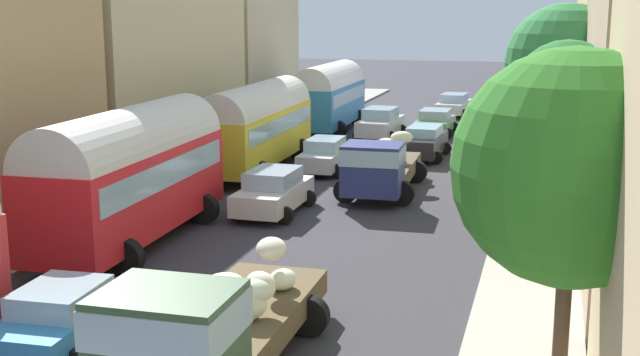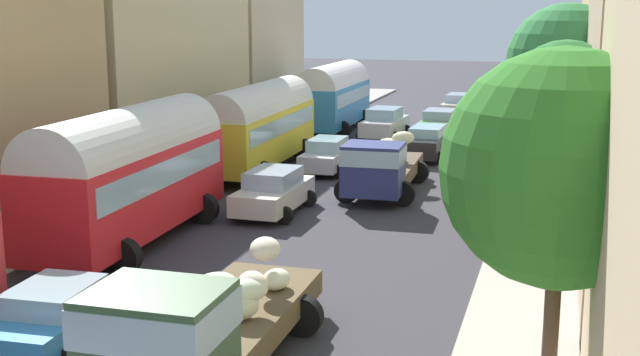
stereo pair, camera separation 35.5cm
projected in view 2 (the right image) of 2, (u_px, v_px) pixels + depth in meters
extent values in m
plane|color=#353338|center=(373.00, 171.00, 35.97)|extent=(154.00, 154.00, 0.00)
cube|color=#9B958A|center=(221.00, 161.00, 37.99)|extent=(2.50, 70.00, 0.14)
cube|color=#B0A999|center=(543.00, 179.00, 33.93)|extent=(2.50, 70.00, 0.14)
cube|color=#D0BE8B|center=(141.00, 42.00, 38.04)|extent=(5.31, 13.74, 10.95)
cube|color=#C8B48C|center=(248.00, 53.00, 49.34)|extent=(4.18, 9.23, 8.67)
cube|color=tan|center=(631.00, 77.00, 34.05)|extent=(4.10, 14.47, 8.41)
cube|color=red|center=(130.00, 188.00, 24.57)|extent=(2.77, 8.99, 2.45)
cylinder|color=silver|center=(128.00, 148.00, 24.32)|extent=(2.71, 8.82, 2.44)
cube|color=#99B7C6|center=(129.00, 171.00, 24.46)|extent=(2.80, 8.28, 0.78)
cylinder|color=black|center=(139.00, 204.00, 27.74)|extent=(1.00, 0.35, 1.00)
cylinder|color=black|center=(204.00, 209.00, 27.15)|extent=(1.00, 0.35, 1.00)
cylinder|color=black|center=(46.00, 250.00, 22.50)|extent=(1.00, 0.35, 1.00)
cylinder|color=black|center=(123.00, 257.00, 21.91)|extent=(1.00, 0.35, 1.00)
cube|color=gold|center=(259.00, 134.00, 35.78)|extent=(2.55, 9.59, 2.20)
cylinder|color=silver|center=(259.00, 110.00, 35.56)|extent=(2.50, 9.40, 2.27)
cube|color=#99B7C6|center=(259.00, 124.00, 35.69)|extent=(2.57, 8.83, 0.70)
cylinder|color=black|center=(259.00, 147.00, 39.08)|extent=(1.00, 0.35, 1.00)
cylinder|color=black|center=(302.00, 149.00, 38.52)|extent=(1.00, 0.35, 1.00)
cylinder|color=black|center=(211.00, 170.00, 33.50)|extent=(1.00, 0.35, 1.00)
cylinder|color=black|center=(261.00, 173.00, 32.94)|extent=(1.00, 0.35, 1.00)
cube|color=teal|center=(333.00, 104.00, 47.10)|extent=(2.48, 8.16, 2.23)
cylinder|color=silver|center=(334.00, 84.00, 46.87)|extent=(2.43, 8.00, 2.37)
cube|color=#99B7C6|center=(333.00, 95.00, 47.00)|extent=(2.52, 7.51, 0.71)
cylinder|color=black|center=(326.00, 117.00, 50.01)|extent=(1.00, 0.35, 1.00)
cylinder|color=black|center=(363.00, 118.00, 49.39)|extent=(1.00, 0.35, 1.00)
cylinder|color=black|center=(301.00, 128.00, 45.27)|extent=(1.00, 0.35, 1.00)
cylinder|color=black|center=(341.00, 130.00, 44.64)|extent=(1.00, 0.35, 1.00)
cube|color=#345031|center=(158.00, 349.00, 13.59)|extent=(2.26, 1.92, 2.07)
cube|color=#99B7C6|center=(157.00, 316.00, 13.47)|extent=(2.31, 1.99, 0.66)
cube|color=brown|center=(237.00, 316.00, 17.10)|extent=(2.31, 5.29, 0.55)
ellipsoid|color=beige|center=(237.00, 305.00, 16.08)|extent=(1.09, 1.04, 0.60)
ellipsoid|color=beige|center=(197.00, 309.00, 15.98)|extent=(1.19, 1.11, 0.55)
ellipsoid|color=silver|center=(276.00, 279.00, 17.85)|extent=(0.67, 0.82, 0.45)
ellipsoid|color=beige|center=(248.00, 290.00, 16.18)|extent=(1.03, 1.05, 0.47)
ellipsoid|color=beige|center=(253.00, 284.00, 16.39)|extent=(0.92, 0.90, 0.51)
ellipsoid|color=beige|center=(215.00, 285.00, 16.49)|extent=(1.11, 1.21, 0.47)
ellipsoid|color=beige|center=(265.00, 249.00, 17.67)|extent=(0.88, 1.01, 0.49)
cylinder|color=black|center=(303.00, 316.00, 17.82)|extent=(0.90, 0.32, 0.90)
cylinder|color=black|center=(208.00, 306.00, 18.42)|extent=(0.90, 0.32, 0.90)
cube|color=navy|center=(373.00, 169.00, 29.33)|extent=(2.16, 1.93, 1.83)
cube|color=#99B7C6|center=(374.00, 155.00, 29.22)|extent=(2.21, 2.00, 0.59)
cube|color=brown|center=(389.00, 169.00, 32.71)|extent=(2.29, 5.10, 0.55)
ellipsoid|color=silver|center=(384.00, 162.00, 31.02)|extent=(1.00, 1.15, 0.57)
ellipsoid|color=beige|center=(379.00, 159.00, 31.92)|extent=(1.06, 1.14, 0.50)
ellipsoid|color=beige|center=(387.00, 149.00, 33.78)|extent=(0.73, 0.92, 0.60)
ellipsoid|color=beige|center=(395.00, 148.00, 32.44)|extent=(1.17, 1.11, 0.50)
ellipsoid|color=beige|center=(389.00, 144.00, 33.19)|extent=(1.10, 0.93, 0.50)
ellipsoid|color=beige|center=(382.00, 151.00, 31.57)|extent=(1.01, 1.16, 0.52)
ellipsoid|color=beige|center=(403.00, 138.00, 32.53)|extent=(1.18, 1.15, 0.51)
cylinder|color=black|center=(403.00, 194.00, 29.52)|extent=(0.90, 0.31, 0.90)
cylinder|color=black|center=(347.00, 191.00, 30.03)|extent=(0.90, 0.31, 0.90)
cylinder|color=black|center=(418.00, 172.00, 33.43)|extent=(0.90, 0.31, 0.90)
cylinder|color=black|center=(368.00, 170.00, 33.93)|extent=(0.90, 0.31, 0.90)
cube|color=black|center=(427.00, 144.00, 38.74)|extent=(1.73, 4.34, 0.83)
cube|color=#8FC0D1|center=(428.00, 131.00, 38.61)|extent=(1.48, 2.27, 0.45)
cylinder|color=black|center=(439.00, 158.00, 37.33)|extent=(0.60, 0.21, 0.60)
cylinder|color=black|center=(404.00, 156.00, 37.83)|extent=(0.60, 0.21, 0.60)
cylinder|color=black|center=(449.00, 149.00, 39.81)|extent=(0.60, 0.21, 0.60)
cylinder|color=black|center=(416.00, 147.00, 40.30)|extent=(0.60, 0.21, 0.60)
cube|color=#528F4B|center=(439.00, 125.00, 45.87)|extent=(1.86, 4.17, 0.67)
cube|color=#9CADC2|center=(440.00, 114.00, 45.75)|extent=(1.61, 2.18, 0.51)
cylinder|color=black|center=(452.00, 134.00, 44.47)|extent=(0.60, 0.21, 0.60)
cylinder|color=black|center=(419.00, 133.00, 45.00)|extent=(0.60, 0.21, 0.60)
cylinder|color=black|center=(458.00, 128.00, 46.87)|extent=(0.60, 0.21, 0.60)
cylinder|color=black|center=(428.00, 126.00, 47.40)|extent=(0.60, 0.21, 0.60)
cube|color=beige|center=(459.00, 107.00, 54.18)|extent=(2.04, 4.40, 0.67)
cube|color=#9EB0CE|center=(460.00, 98.00, 54.06)|extent=(1.69, 2.33, 0.52)
cylinder|color=black|center=(468.00, 114.00, 52.72)|extent=(0.60, 0.21, 0.60)
cylinder|color=black|center=(442.00, 113.00, 53.32)|extent=(0.60, 0.21, 0.60)
cylinder|color=black|center=(476.00, 110.00, 55.16)|extent=(0.60, 0.21, 0.60)
cylinder|color=black|center=(450.00, 108.00, 55.76)|extent=(0.60, 0.21, 0.60)
cube|color=#378BCA|center=(56.00, 322.00, 17.05)|extent=(1.89, 3.71, 0.68)
cube|color=#9BB4BD|center=(54.00, 296.00, 16.93)|extent=(1.60, 1.96, 0.48)
cylinder|color=black|center=(50.00, 314.00, 18.38)|extent=(0.60, 0.21, 0.60)
cylinder|color=black|center=(119.00, 320.00, 17.99)|extent=(0.60, 0.21, 0.60)
cube|color=beige|center=(273.00, 196.00, 28.43)|extent=(1.77, 4.16, 0.72)
cube|color=#9BADC3|center=(273.00, 177.00, 28.29)|extent=(1.54, 2.17, 0.57)
cylinder|color=black|center=(264.00, 195.00, 29.95)|extent=(0.60, 0.21, 0.60)
cylinder|color=black|center=(308.00, 199.00, 29.44)|extent=(0.60, 0.21, 0.60)
cylinder|color=black|center=(236.00, 212.00, 27.54)|extent=(0.60, 0.21, 0.60)
cylinder|color=black|center=(284.00, 215.00, 27.04)|extent=(0.60, 0.21, 0.60)
cube|color=silver|center=(327.00, 158.00, 35.62)|extent=(1.61, 3.96, 0.70)
cube|color=#9BBCCA|center=(327.00, 144.00, 35.49)|extent=(1.41, 2.06, 0.52)
cylinder|color=black|center=(318.00, 159.00, 37.05)|extent=(0.60, 0.21, 0.60)
cylinder|color=black|center=(352.00, 161.00, 36.62)|extent=(0.60, 0.21, 0.60)
cylinder|color=black|center=(302.00, 169.00, 34.75)|extent=(0.60, 0.21, 0.60)
cylinder|color=black|center=(338.00, 171.00, 34.32)|extent=(0.60, 0.21, 0.60)
cube|color=silver|center=(384.00, 126.00, 44.85)|extent=(1.99, 4.33, 0.81)
cube|color=#92B0C6|center=(385.00, 113.00, 44.71)|extent=(1.68, 2.28, 0.59)
cylinder|color=black|center=(375.00, 129.00, 46.44)|extent=(0.60, 0.21, 0.60)
cylinder|color=black|center=(406.00, 130.00, 45.86)|extent=(0.60, 0.21, 0.60)
cylinder|color=black|center=(362.00, 135.00, 44.00)|extent=(0.60, 0.21, 0.60)
cylinder|color=black|center=(394.00, 137.00, 43.42)|extent=(0.60, 0.21, 0.60)
cylinder|color=#6B7359|center=(558.00, 181.00, 33.49)|extent=(0.20, 0.20, 0.14)
cylinder|color=#6B7359|center=(559.00, 169.00, 33.38)|extent=(0.34, 0.34, 0.88)
cylinder|color=#526640|center=(560.00, 151.00, 33.23)|extent=(0.52, 0.52, 0.60)
sphere|color=#D5A886|center=(560.00, 141.00, 33.15)|extent=(0.22, 0.22, 0.22)
cylinder|color=#4F4140|center=(561.00, 223.00, 26.96)|extent=(0.18, 0.18, 0.14)
cylinder|color=#4F4140|center=(562.00, 210.00, 26.86)|extent=(0.25, 0.25, 0.79)
cylinder|color=#537357|center=(563.00, 188.00, 26.72)|extent=(0.38, 0.38, 0.64)
sphere|color=tan|center=(564.00, 176.00, 26.63)|extent=(0.22, 0.22, 0.22)
cylinder|color=brown|center=(550.00, 345.00, 13.58)|extent=(0.26, 0.26, 3.09)
sphere|color=#2E7424|center=(561.00, 169.00, 12.96)|extent=(3.88, 3.88, 3.88)
cylinder|color=brown|center=(558.00, 204.00, 22.17)|extent=(0.38, 0.38, 3.67)
sphere|color=#27692D|center=(564.00, 96.00, 21.57)|extent=(2.94, 2.94, 2.94)
cylinder|color=brown|center=(560.00, 160.00, 28.49)|extent=(0.28, 0.28, 3.65)
sphere|color=#307B3D|center=(566.00, 63.00, 27.80)|extent=(4.09, 4.09, 4.09)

